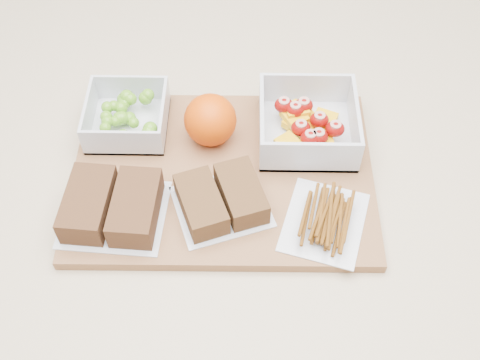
{
  "coord_description": "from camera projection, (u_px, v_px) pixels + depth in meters",
  "views": [
    {
      "loc": [
        0.0,
        -0.5,
        1.58
      ],
      "look_at": [
        -0.01,
        -0.0,
        0.93
      ],
      "focal_mm": 45.0,
      "sensor_mm": 36.0,
      "label": 1
    }
  ],
  "objects": [
    {
      "name": "fruit_container",
      "position": [
        307.0,
        125.0,
        0.86
      ],
      "size": [
        0.14,
        0.14,
        0.06
      ],
      "color": "silver",
      "rests_on": "cutting_board"
    },
    {
      "name": "cutting_board",
      "position": [
        223.0,
        175.0,
        0.85
      ],
      "size": [
        0.42,
        0.3,
        0.02
      ],
      "primitive_type": "cube",
      "rotation": [
        0.0,
        0.0,
        0.0
      ],
      "color": "#91613C",
      "rests_on": "counter"
    },
    {
      "name": "orange",
      "position": [
        210.0,
        120.0,
        0.85
      ],
      "size": [
        0.08,
        0.08,
        0.08
      ],
      "primitive_type": "sphere",
      "color": "#ED4E05",
      "rests_on": "cutting_board"
    },
    {
      "name": "grape_container",
      "position": [
        128.0,
        116.0,
        0.88
      ],
      "size": [
        0.11,
        0.11,
        0.05
      ],
      "color": "silver",
      "rests_on": "cutting_board"
    },
    {
      "name": "sandwich_bag_left",
      "position": [
        112.0,
        206.0,
        0.78
      ],
      "size": [
        0.14,
        0.13,
        0.04
      ],
      "color": "silver",
      "rests_on": "cutting_board"
    },
    {
      "name": "pretzel_bag",
      "position": [
        325.0,
        217.0,
        0.78
      ],
      "size": [
        0.13,
        0.15,
        0.03
      ],
      "color": "silver",
      "rests_on": "cutting_board"
    },
    {
      "name": "sandwich_bag_center",
      "position": [
        221.0,
        199.0,
        0.79
      ],
      "size": [
        0.15,
        0.14,
        0.04
      ],
      "color": "silver",
      "rests_on": "cutting_board"
    },
    {
      "name": "counter",
      "position": [
        243.0,
        322.0,
        1.2
      ],
      "size": [
        1.2,
        0.9,
        0.9
      ],
      "primitive_type": "cube",
      "color": "beige",
      "rests_on": "ground"
    }
  ]
}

